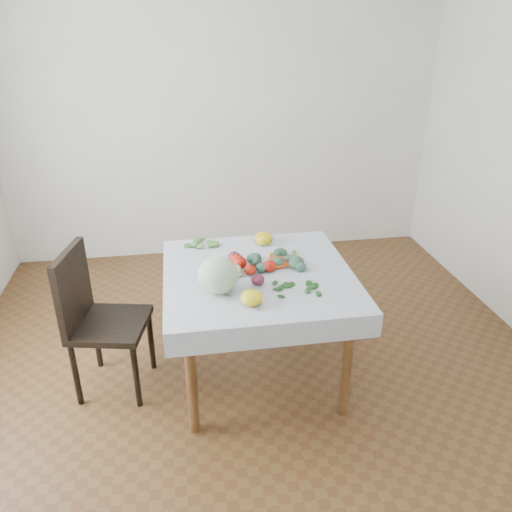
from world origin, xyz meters
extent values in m
plane|color=brown|center=(0.00, 0.00, 0.00)|extent=(4.00, 4.00, 0.00)
cube|color=white|center=(0.00, 2.00, 1.35)|extent=(4.00, 0.04, 2.70)
cube|color=brown|center=(0.00, 0.00, 0.73)|extent=(1.00, 1.00, 0.04)
cylinder|color=brown|center=(-0.44, -0.44, 0.35)|extent=(0.06, 0.06, 0.71)
cylinder|color=brown|center=(0.44, -0.44, 0.35)|extent=(0.06, 0.06, 0.71)
cylinder|color=brown|center=(-0.44, 0.44, 0.35)|extent=(0.06, 0.06, 0.71)
cylinder|color=brown|center=(0.44, 0.44, 0.35)|extent=(0.06, 0.06, 0.71)
cube|color=silver|center=(0.00, 0.00, 0.75)|extent=(1.12, 1.12, 0.01)
cube|color=black|center=(-0.90, 0.04, 0.46)|extent=(0.51, 0.51, 0.04)
cube|color=black|center=(-1.09, 0.08, 0.71)|extent=(0.13, 0.43, 0.47)
cylinder|color=black|center=(-1.12, -0.10, 0.22)|extent=(0.04, 0.04, 0.44)
cylinder|color=black|center=(-0.76, -0.18, 0.22)|extent=(0.04, 0.04, 0.44)
cylinder|color=black|center=(-1.04, 0.25, 0.22)|extent=(0.04, 0.04, 0.44)
cylinder|color=black|center=(-0.69, 0.18, 0.22)|extent=(0.04, 0.04, 0.44)
ellipsoid|color=#B2C4A4|center=(-0.26, -0.19, 0.86)|extent=(0.28, 0.28, 0.21)
ellipsoid|color=#B2180B|center=(-0.11, 0.13, 0.79)|extent=(0.08, 0.08, 0.07)
ellipsoid|color=#B2180B|center=(-0.10, 0.08, 0.79)|extent=(0.09, 0.09, 0.07)
ellipsoid|color=#B2180B|center=(0.07, 0.01, 0.79)|extent=(0.09, 0.09, 0.07)
ellipsoid|color=#B2180B|center=(-0.05, -0.01, 0.79)|extent=(0.09, 0.09, 0.06)
ellipsoid|color=yellow|center=(0.10, 0.40, 0.80)|extent=(0.16, 0.16, 0.09)
ellipsoid|color=yellow|center=(-0.09, -0.36, 0.80)|extent=(0.15, 0.15, 0.08)
ellipsoid|color=#571933|center=(-0.12, 0.17, 0.79)|extent=(0.10, 0.10, 0.07)
ellipsoid|color=#571933|center=(-0.03, -0.15, 0.79)|extent=(0.10, 0.10, 0.06)
ellipsoid|color=#C2D279|center=(-0.10, 0.00, 0.78)|extent=(0.05, 0.05, 0.04)
ellipsoid|color=#C2D279|center=(-0.13, 0.03, 0.78)|extent=(0.05, 0.05, 0.04)
ellipsoid|color=#C2D279|center=(-0.13, -0.04, 0.78)|extent=(0.05, 0.05, 0.04)
cone|color=#D16017|center=(0.18, 0.17, 0.77)|extent=(0.17, 0.09, 0.03)
cone|color=#D16017|center=(0.18, 0.15, 0.77)|extent=(0.18, 0.08, 0.03)
cone|color=#D16017|center=(0.18, 0.12, 0.77)|extent=(0.18, 0.06, 0.03)
cone|color=#D16017|center=(0.18, 0.09, 0.77)|extent=(0.18, 0.05, 0.03)
cone|color=#D16017|center=(0.18, 0.06, 0.77)|extent=(0.18, 0.03, 0.03)
cone|color=#D16017|center=(0.18, 0.03, 0.77)|extent=(0.18, 0.04, 0.03)
ellipsoid|color=#395D4C|center=(0.14, 0.12, 0.78)|extent=(0.07, 0.07, 0.05)
ellipsoid|color=#395D4C|center=(0.08, 0.13, 0.78)|extent=(0.07, 0.07, 0.05)
ellipsoid|color=#395D4C|center=(0.13, 0.07, 0.78)|extent=(0.07, 0.07, 0.05)
ellipsoid|color=#395D4C|center=(0.14, 0.16, 0.78)|extent=(0.07, 0.07, 0.05)
ellipsoid|color=#395D4C|center=(0.05, 0.09, 0.78)|extent=(0.07, 0.07, 0.05)
ellipsoid|color=#395D4C|center=(0.20, 0.09, 0.78)|extent=(0.07, 0.07, 0.05)
ellipsoid|color=#395D4C|center=(0.06, 0.19, 0.78)|extent=(0.07, 0.07, 0.05)
ellipsoid|color=#395D4C|center=(0.09, 0.02, 0.78)|extent=(0.07, 0.07, 0.05)
ellipsoid|color=#395D4C|center=(0.22, 0.17, 0.78)|extent=(0.07, 0.07, 0.05)
ellipsoid|color=#395D4C|center=(-0.03, 0.13, 0.78)|extent=(0.07, 0.07, 0.05)
ellipsoid|color=#395D4C|center=(0.22, 0.02, 0.78)|extent=(0.07, 0.07, 0.05)
ellipsoid|color=#395D4C|center=(0.12, 0.25, 0.78)|extent=(0.07, 0.07, 0.05)
ellipsoid|color=#1D5219|center=(0.20, -0.24, 0.76)|extent=(0.05, 0.03, 0.01)
ellipsoid|color=#1D5219|center=(0.17, -0.22, 0.76)|extent=(0.05, 0.03, 0.01)
ellipsoid|color=#1D5219|center=(0.18, -0.26, 0.76)|extent=(0.05, 0.03, 0.01)
ellipsoid|color=#1D5219|center=(0.21, -0.21, 0.76)|extent=(0.05, 0.03, 0.01)
ellipsoid|color=#1D5219|center=(0.14, -0.23, 0.76)|extent=(0.05, 0.03, 0.01)
ellipsoid|color=#1D5219|center=(0.22, -0.26, 0.76)|extent=(0.05, 0.03, 0.01)
ellipsoid|color=#1D5219|center=(0.17, -0.19, 0.76)|extent=(0.05, 0.03, 0.01)
ellipsoid|color=#1D5219|center=(0.14, -0.27, 0.76)|extent=(0.05, 0.03, 0.01)
ellipsoid|color=#1D5219|center=(0.24, -0.22, 0.76)|extent=(0.05, 0.03, 0.01)
ellipsoid|color=#1D5219|center=(0.12, -0.20, 0.76)|extent=(0.05, 0.03, 0.01)
ellipsoid|color=#1D5219|center=(0.20, -0.30, 0.76)|extent=(0.05, 0.03, 0.01)
ellipsoid|color=#1D5219|center=(0.22, -0.17, 0.76)|extent=(0.05, 0.03, 0.01)
ellipsoid|color=#1D5219|center=(0.10, -0.26, 0.76)|extent=(0.05, 0.03, 0.01)
ellipsoid|color=#1D5219|center=(0.27, -0.26, 0.76)|extent=(0.05, 0.03, 0.01)
ellipsoid|color=#1D5219|center=(0.13, -0.16, 0.76)|extent=(0.05, 0.03, 0.01)
ellipsoid|color=#1D5219|center=(0.15, -0.32, 0.76)|extent=(0.05, 0.03, 0.01)
ellipsoid|color=#4C823B|center=(-0.30, 0.48, 0.77)|extent=(0.05, 0.05, 0.02)
ellipsoid|color=#4C823B|center=(-0.34, 0.49, 0.77)|extent=(0.05, 0.05, 0.02)
ellipsoid|color=#4C823B|center=(-0.31, 0.46, 0.77)|extent=(0.05, 0.05, 0.02)
ellipsoid|color=#4C823B|center=(-0.30, 0.51, 0.77)|extent=(0.05, 0.05, 0.02)
ellipsoid|color=#4C823B|center=(-0.36, 0.47, 0.77)|extent=(0.05, 0.05, 0.02)
ellipsoid|color=#4C823B|center=(-0.27, 0.47, 0.77)|extent=(0.05, 0.05, 0.02)
ellipsoid|color=#4C823B|center=(-0.34, 0.52, 0.77)|extent=(0.05, 0.05, 0.02)
ellipsoid|color=#4C823B|center=(-0.33, 0.43, 0.77)|extent=(0.05, 0.05, 0.02)
ellipsoid|color=#4C823B|center=(-0.25, 0.51, 0.77)|extent=(0.05, 0.05, 0.02)
ellipsoid|color=#4C823B|center=(-0.39, 0.49, 0.77)|extent=(0.05, 0.05, 0.02)
ellipsoid|color=#4C823B|center=(-0.26, 0.42, 0.77)|extent=(0.05, 0.05, 0.02)
ellipsoid|color=#4C823B|center=(-0.31, 0.56, 0.77)|extent=(0.05, 0.05, 0.02)
ellipsoid|color=#4C823B|center=(-0.39, 0.42, 0.77)|extent=(0.05, 0.05, 0.02)
camera|label=1|loc=(-0.44, -2.62, 2.15)|focal=35.00mm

